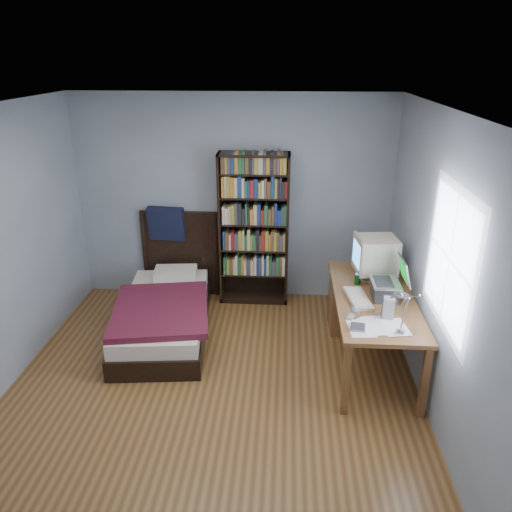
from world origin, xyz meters
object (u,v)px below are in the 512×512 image
desk (365,302)px  crt_monitor (375,255)px  bed (166,308)px  desk_lamp (401,304)px  bookshelf (254,230)px  laptop (387,287)px  soda_can (358,279)px  speaker (389,308)px  keyboard (358,298)px

desk → crt_monitor: bearing=-51.4°
bed → desk_lamp: bearing=-35.4°
crt_monitor → bookshelf: bookshelf is taller
crt_monitor → laptop: size_ratio=1.10×
crt_monitor → soda_can: bearing=-139.9°
soda_can → bed: size_ratio=0.05×
laptop → speaker: 0.39m
speaker → bookshelf: size_ratio=0.10×
desk_lamp → keyboard: 1.06m
desk → desk_lamp: (-0.01, -1.51, 0.77)m
laptop → bed: bed is taller
crt_monitor → desk_lamp: 1.47m
crt_monitor → bookshelf: bearing=145.7°
soda_can → crt_monitor: bearing=40.1°
laptop → desk_lamp: bearing=-96.3°
desk → bed: bearing=179.3°
desk → laptop: 0.67m
desk_lamp → laptop: bearing=83.7°
bed → speaker: bearing=-22.5°
crt_monitor → bookshelf: size_ratio=0.25×
laptop → desk: bearing=101.6°
soda_can → bookshelf: bearing=137.2°
bookshelf → bed: 1.39m
desk_lamp → bookshelf: bearing=117.9°
desk_lamp → soda_can: bearing=95.3°
speaker → bed: bed is taller
desk → laptop: (0.10, -0.51, 0.42)m
crt_monitor → keyboard: 0.60m
bookshelf → bed: (-0.93, -0.79, -0.67)m
bed → desk: bearing=-0.7°
keyboard → desk_lamp: bearing=-89.0°
crt_monitor → laptop: crt_monitor is taller
keyboard → bed: size_ratio=0.23×
speaker → soda_can: bearing=114.1°
bed → soda_can: bearing=-6.7°
desk_lamp → bookshelf: size_ratio=0.31×
desk → speaker: (0.05, -0.90, 0.41)m
desk → bed: 2.18m
bed → laptop: bearing=-13.2°
soda_can → bed: 2.13m
crt_monitor → soda_can: (-0.18, -0.15, -0.20)m
keyboard → soda_can: 0.35m
laptop → speaker: size_ratio=2.13×
desk_lamp → speaker: size_ratio=2.95×
desk_lamp → bed: (-2.17, 1.54, -0.93)m
crt_monitor → laptop: bearing=-83.1°
soda_can → speaker: bearing=-75.3°
crt_monitor → laptop: (0.05, -0.44, -0.14)m
desk → desk_lamp: 1.70m
desk_lamp → bookshelf: 2.65m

